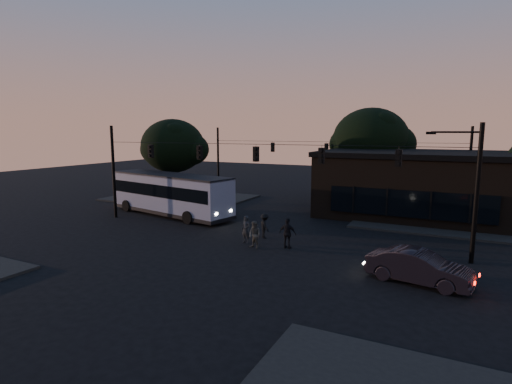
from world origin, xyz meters
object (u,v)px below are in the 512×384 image
at_px(building, 416,184).
at_px(bus, 170,192).
at_px(pedestrian_b, 255,235).
at_px(pedestrian_c, 288,233).
at_px(car, 419,267).
at_px(pedestrian_d, 265,226).
at_px(pedestrian_a, 246,229).

bearing_deg(building, bus, -153.62).
height_order(bus, pedestrian_b, bus).
distance_m(building, pedestrian_c, 15.19).
height_order(car, pedestrian_d, pedestrian_d).
bearing_deg(pedestrian_c, pedestrian_a, 1.63).
relative_size(bus, pedestrian_a, 7.27).
bearing_deg(pedestrian_a, building, 70.84).
relative_size(building, car, 3.27).
bearing_deg(car, pedestrian_b, 91.13).
relative_size(building, pedestrian_c, 8.23).
bearing_deg(pedestrian_a, bus, 167.33).
distance_m(car, pedestrian_b, 9.53).
bearing_deg(pedestrian_a, pedestrian_b, -25.81).
xyz_separation_m(bus, pedestrian_b, (10.85, -5.56, -1.12)).
height_order(building, car, building).
distance_m(pedestrian_a, pedestrian_c, 2.85).
bearing_deg(pedestrian_b, pedestrian_a, 159.57).
bearing_deg(pedestrian_a, car, -0.06).
relative_size(building, pedestrian_d, 9.34).
xyz_separation_m(car, pedestrian_d, (-9.89, 4.03, 0.05)).
relative_size(car, pedestrian_d, 2.86).
height_order(car, pedestrian_b, pedestrian_b).
bearing_deg(pedestrian_d, building, -80.10).
height_order(bus, pedestrian_c, bus).
distance_m(car, pedestrian_a, 10.73).
height_order(bus, pedestrian_d, bus).
height_order(pedestrian_b, pedestrian_d, pedestrian_b).
bearing_deg(bus, pedestrian_d, -5.27).
distance_m(car, pedestrian_d, 10.68).
relative_size(pedestrian_c, pedestrian_d, 1.14).
height_order(building, pedestrian_c, building).
relative_size(building, pedestrian_b, 9.17).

